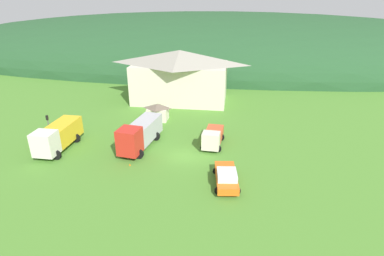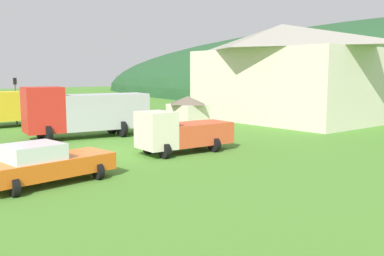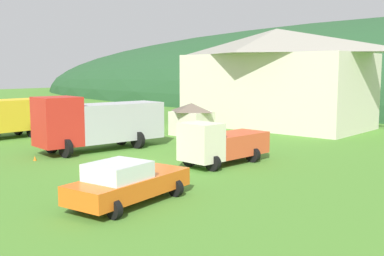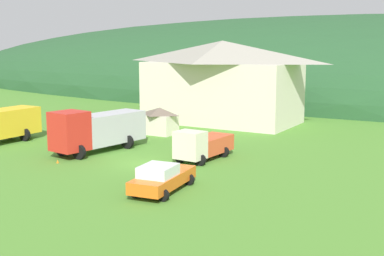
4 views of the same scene
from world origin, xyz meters
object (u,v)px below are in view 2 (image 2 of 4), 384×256
at_px(play_shed_cream, 188,111).
at_px(traffic_cone_near_pickup, 18,145).
at_px(traffic_light_west, 16,96).
at_px(light_truck_cream, 180,132).
at_px(service_pickup_orange, 45,163).
at_px(depot_building, 281,72).
at_px(crane_truck_red, 83,111).
at_px(heavy_rig_striped, 12,105).

bearing_deg(play_shed_cream, traffic_cone_near_pickup, -89.40).
relative_size(traffic_light_west, traffic_cone_near_pickup, 7.67).
distance_m(light_truck_cream, service_pickup_orange, 8.39).
height_order(play_shed_cream, traffic_cone_near_pickup, play_shed_cream).
relative_size(depot_building, crane_truck_red, 1.98).
distance_m(depot_building, service_pickup_orange, 26.57).
relative_size(depot_building, service_pickup_orange, 3.11).
distance_m(depot_building, play_shed_cream, 9.97).
bearing_deg(traffic_cone_near_pickup, depot_building, 86.03).
distance_m(service_pickup_orange, traffic_light_west, 21.92).
distance_m(depot_building, traffic_light_west, 23.01).
height_order(service_pickup_orange, traffic_cone_near_pickup, service_pickup_orange).
bearing_deg(light_truck_cream, service_pickup_orange, 17.06).
distance_m(crane_truck_red, service_pickup_orange, 12.34).
height_order(heavy_rig_striped, light_truck_cream, heavy_rig_striped).
relative_size(crane_truck_red, traffic_cone_near_pickup, 16.43).
distance_m(crane_truck_red, traffic_cone_near_pickup, 4.73).
bearing_deg(light_truck_cream, heavy_rig_striped, -75.57).
xyz_separation_m(light_truck_cream, traffic_cone_near_pickup, (-8.39, -5.97, -1.14)).
bearing_deg(heavy_rig_striped, traffic_cone_near_pickup, 75.52).
distance_m(heavy_rig_striped, service_pickup_orange, 20.37).
bearing_deg(traffic_light_west, crane_truck_red, 5.40).
bearing_deg(traffic_cone_near_pickup, heavy_rig_striped, 164.62).
bearing_deg(crane_truck_red, depot_building, -176.98).
bearing_deg(crane_truck_red, light_truck_cream, 108.93).
bearing_deg(crane_truck_red, service_pickup_orange, 66.03).
height_order(crane_truck_red, traffic_cone_near_pickup, crane_truck_red).
bearing_deg(service_pickup_orange, traffic_cone_near_pickup, -108.86).
height_order(traffic_light_west, traffic_cone_near_pickup, traffic_light_west).
distance_m(heavy_rig_striped, crane_truck_red, 9.53).
bearing_deg(service_pickup_orange, traffic_light_west, -111.55).
relative_size(play_shed_cream, light_truck_cream, 0.57).
height_order(crane_truck_red, light_truck_cream, crane_truck_red).
bearing_deg(light_truck_cream, play_shed_cream, -127.04).
xyz_separation_m(crane_truck_red, traffic_cone_near_pickup, (0.09, -4.37, -1.81)).
xyz_separation_m(service_pickup_orange, traffic_cone_near_pickup, (-10.32, 2.19, -0.83)).
relative_size(crane_truck_red, light_truck_cream, 1.54).
height_order(heavy_rig_striped, service_pickup_orange, heavy_rig_striped).
relative_size(heavy_rig_striped, traffic_cone_near_pickup, 14.42).
height_order(play_shed_cream, traffic_light_west, traffic_light_west).
bearing_deg(play_shed_cream, service_pickup_orange, -56.02).
xyz_separation_m(light_truck_cream, service_pickup_orange, (1.93, -8.16, -0.32)).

